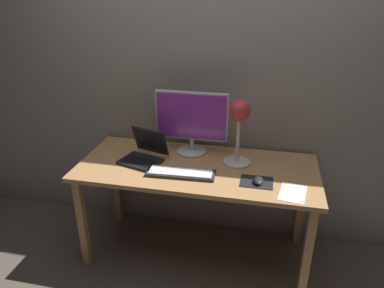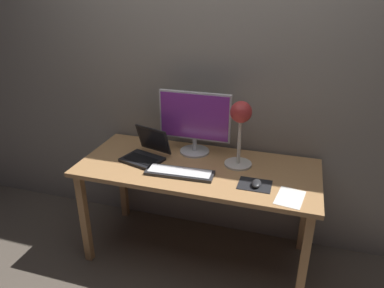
# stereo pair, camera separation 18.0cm
# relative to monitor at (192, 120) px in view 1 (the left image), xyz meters

# --- Properties ---
(ground_plane) EXTENTS (4.80, 4.80, 0.00)m
(ground_plane) POSITION_rel_monitor_xyz_m (0.08, -0.20, -0.99)
(ground_plane) COLOR brown
(ground_plane) RESTS_ON ground
(back_wall) EXTENTS (4.80, 0.06, 2.60)m
(back_wall) POSITION_rel_monitor_xyz_m (0.08, 0.20, 0.31)
(back_wall) COLOR gray
(back_wall) RESTS_ON ground
(desk) EXTENTS (1.60, 0.70, 0.74)m
(desk) POSITION_rel_monitor_xyz_m (0.08, -0.20, -0.33)
(desk) COLOR tan
(desk) RESTS_ON ground
(monitor) EXTENTS (0.51, 0.21, 0.45)m
(monitor) POSITION_rel_monitor_xyz_m (0.00, 0.00, 0.00)
(monitor) COLOR silver
(monitor) RESTS_ON desk
(keyboard_main) EXTENTS (0.45, 0.16, 0.03)m
(keyboard_main) POSITION_rel_monitor_xyz_m (0.00, -0.34, -0.24)
(keyboard_main) COLOR #28282B
(keyboard_main) RESTS_ON desk
(laptop) EXTENTS (0.33, 0.32, 0.21)m
(laptop) POSITION_rel_monitor_xyz_m (-0.29, -0.18, -0.19)
(laptop) COLOR black
(laptop) RESTS_ON desk
(desk_lamp) EXTENTS (0.18, 0.18, 0.45)m
(desk_lamp) POSITION_rel_monitor_xyz_m (0.34, -0.11, 0.06)
(desk_lamp) COLOR beige
(desk_lamp) RESTS_ON desk
(mousepad) EXTENTS (0.20, 0.16, 0.00)m
(mousepad) POSITION_rel_monitor_xyz_m (0.48, -0.34, -0.25)
(mousepad) COLOR black
(mousepad) RESTS_ON desk
(mouse) EXTENTS (0.06, 0.10, 0.03)m
(mouse) POSITION_rel_monitor_xyz_m (0.50, -0.35, -0.23)
(mouse) COLOR #28282B
(mouse) RESTS_ON mousepad
(paper_sheet_near_mouse) EXTENTS (0.18, 0.23, 0.00)m
(paper_sheet_near_mouse) POSITION_rel_monitor_xyz_m (0.70, -0.42, -0.25)
(paper_sheet_near_mouse) COLOR white
(paper_sheet_near_mouse) RESTS_ON desk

